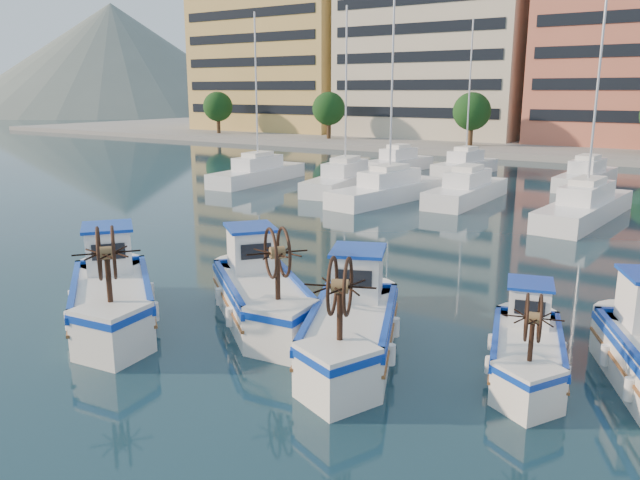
{
  "coord_description": "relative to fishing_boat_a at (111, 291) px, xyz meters",
  "views": [
    {
      "loc": [
        9.44,
        -11.79,
        6.39
      ],
      "look_at": [
        -1.66,
        5.19,
        1.5
      ],
      "focal_mm": 35.0,
      "sensor_mm": 36.0,
      "label": 1
    }
  ],
  "objects": [
    {
      "name": "ground",
      "position": [
        4.59,
        1.05,
        -0.89
      ],
      "size": [
        300.0,
        300.0,
        0.0
      ],
      "primitive_type": "plane",
      "color": "#1B3B48",
      "rests_on": "ground"
    },
    {
      "name": "yacht_marina",
      "position": [
        1.73,
        28.85,
        -0.36
      ],
      "size": [
        39.31,
        23.26,
        11.5
      ],
      "color": "white",
      "rests_on": "ground"
    },
    {
      "name": "fishing_boat_b",
      "position": [
        3.34,
        2.49,
        -0.02
      ],
      "size": [
        4.99,
        4.6,
        3.13
      ],
      "rotation": [
        0.0,
        0.0,
        0.89
      ],
      "color": "white",
      "rests_on": "ground"
    },
    {
      "name": "hill_west",
      "position": [
        -135.41,
        111.05,
        -0.89
      ],
      "size": [
        180.0,
        180.0,
        60.0
      ],
      "primitive_type": "cone",
      "color": "slate",
      "rests_on": "ground"
    },
    {
      "name": "fishing_boat_d",
      "position": [
        10.69,
        3.12,
        -0.22
      ],
      "size": [
        2.53,
        3.99,
        2.42
      ],
      "rotation": [
        0.0,
        0.0,
        0.28
      ],
      "color": "white",
      "rests_on": "ground"
    },
    {
      "name": "fishing_boat_c",
      "position": [
        6.81,
        1.74,
        -0.04
      ],
      "size": [
        3.67,
        5.08,
        3.06
      ],
      "rotation": [
        0.0,
        0.0,
        0.4
      ],
      "color": "white",
      "rests_on": "ground"
    },
    {
      "name": "fishing_boat_a",
      "position": [
        0.0,
        0.0,
        0.0
      ],
      "size": [
        5.15,
        4.7,
        3.22
      ],
      "rotation": [
        0.0,
        0.0,
        0.9
      ],
      "color": "white",
      "rests_on": "ground"
    }
  ]
}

